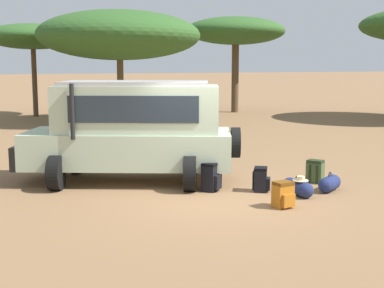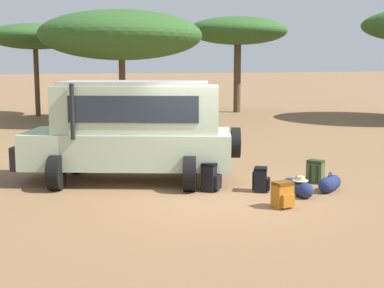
{
  "view_description": "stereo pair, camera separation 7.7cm",
  "coord_description": "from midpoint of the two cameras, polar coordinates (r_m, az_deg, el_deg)",
  "views": [
    {
      "loc": [
        -5.12,
        -9.82,
        2.83
      ],
      "look_at": [
        0.08,
        1.31,
        1.0
      ],
      "focal_mm": 50.0,
      "sensor_mm": 36.0,
      "label": 1
    },
    {
      "loc": [
        -5.05,
        -9.85,
        2.83
      ],
      "look_at": [
        0.08,
        1.31,
        1.0
      ],
      "focal_mm": 50.0,
      "sensor_mm": 36.0,
      "label": 2
    }
  ],
  "objects": [
    {
      "name": "duffel_bag_low_black_case",
      "position": [
        11.91,
        11.37,
        -4.57
      ],
      "size": [
        0.34,
        0.93,
        0.44
      ],
      "color": "navy",
      "rests_on": "ground_plane"
    },
    {
      "name": "backpack_cluster_center",
      "position": [
        12.12,
        7.55,
        -3.81
      ],
      "size": [
        0.48,
        0.47,
        0.55
      ],
      "color": "black",
      "rests_on": "ground_plane"
    },
    {
      "name": "backpack_beside_front_wheel",
      "position": [
        13.23,
        13.21,
        -2.91
      ],
      "size": [
        0.45,
        0.46,
        0.56
      ],
      "color": "#42562D",
      "rests_on": "ground_plane"
    },
    {
      "name": "acacia_tree_centre_back",
      "position": [
        26.46,
        -7.46,
        11.41
      ],
      "size": [
        7.89,
        7.36,
        5.41
      ],
      "color": "brown",
      "rests_on": "ground_plane"
    },
    {
      "name": "backpack_outermost",
      "position": [
        12.07,
        2.19,
        -3.57
      ],
      "size": [
        0.49,
        0.5,
        0.65
      ],
      "color": "black",
      "rests_on": "ground_plane"
    },
    {
      "name": "ground_plane",
      "position": [
        11.43,
        2.56,
        -5.87
      ],
      "size": [
        320.0,
        320.0,
        0.0
      ],
      "primitive_type": "plane",
      "color": "olive"
    },
    {
      "name": "duffel_bag_soft_canvas",
      "position": [
        12.47,
        14.64,
        -4.12
      ],
      "size": [
        0.75,
        0.58,
        0.44
      ],
      "color": "navy",
      "rests_on": "ground_plane"
    },
    {
      "name": "safari_vehicle",
      "position": [
        12.97,
        -6.16,
        1.62
      ],
      "size": [
        5.35,
        3.93,
        2.44
      ],
      "color": "#B2C6A8",
      "rests_on": "ground_plane"
    },
    {
      "name": "backpack_near_rear_wheel",
      "position": [
        10.85,
        9.87,
        -5.39
      ],
      "size": [
        0.42,
        0.41,
        0.53
      ],
      "color": "#B26619",
      "rests_on": "ground_plane"
    },
    {
      "name": "acacia_tree_right_mid",
      "position": [
        32.22,
        4.98,
        11.87
      ],
      "size": [
        6.05,
        5.26,
        5.61
      ],
      "color": "brown",
      "rests_on": "ground_plane"
    },
    {
      "name": "acacia_tree_left_mid",
      "position": [
        30.69,
        -16.33,
        10.91
      ],
      "size": [
        5.13,
        5.13,
        5.02
      ],
      "color": "brown",
      "rests_on": "ground_plane"
    }
  ]
}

